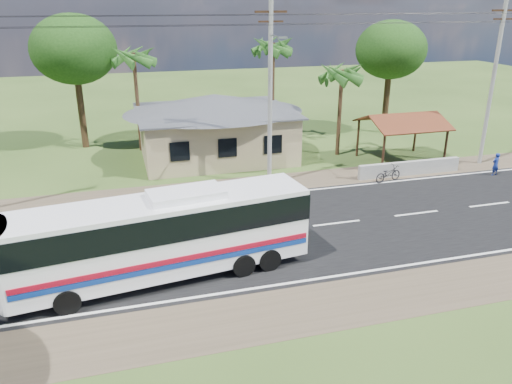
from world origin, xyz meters
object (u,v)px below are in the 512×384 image
(motorcycle, at_px, (388,174))
(person, at_px, (496,164))
(coach_bus, at_px, (164,231))
(waiting_shed, at_px, (403,122))

(motorcycle, relative_size, person, 1.30)
(coach_bus, distance_m, person, 22.46)
(coach_bus, relative_size, person, 7.94)
(motorcycle, bearing_deg, waiting_shed, -53.16)
(motorcycle, bearing_deg, coach_bus, 104.13)
(coach_bus, relative_size, motorcycle, 6.10)
(coach_bus, bearing_deg, person, 10.66)
(coach_bus, distance_m, motorcycle, 16.26)
(waiting_shed, xyz_separation_m, person, (4.16, -4.43, -1.99))
(waiting_shed, relative_size, coach_bus, 0.44)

